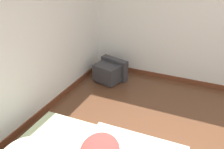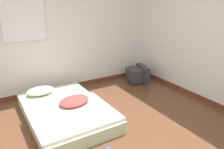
% 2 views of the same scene
% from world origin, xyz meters
% --- Properties ---
extents(wall_back, '(7.61, 0.08, 2.60)m').
position_xyz_m(wall_back, '(-0.00, 2.66, 1.29)').
color(wall_back, white).
rests_on(wall_back, ground_plane).
extents(mattress_bed, '(1.28, 1.94, 0.35)m').
position_xyz_m(mattress_bed, '(-0.01, 1.39, 0.13)').
color(mattress_bed, beige).
rests_on(mattress_bed, ground_plane).
extents(crt_tv, '(0.55, 0.59, 0.39)m').
position_xyz_m(crt_tv, '(2.12, 2.15, 0.19)').
color(crt_tv, '#333338').
rests_on(crt_tv, ground_plane).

